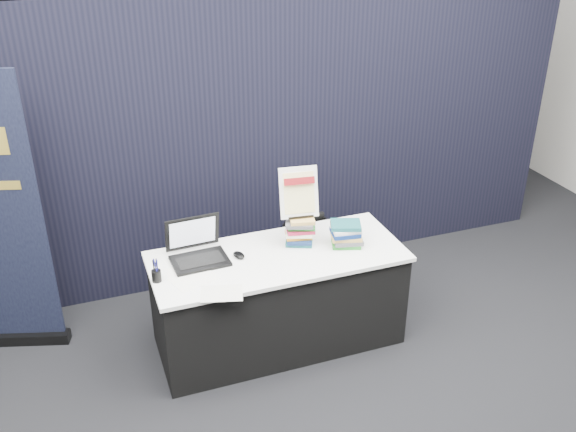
# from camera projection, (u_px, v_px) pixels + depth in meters

# --- Properties ---
(floor) EXTENTS (8.00, 8.00, 0.00)m
(floor) POSITION_uv_depth(u_px,v_px,m) (305.00, 387.00, 4.41)
(floor) COLOR black
(floor) RESTS_ON ground
(wall_back) EXTENTS (8.00, 0.02, 3.50)m
(wall_back) POSITION_uv_depth(u_px,v_px,m) (172.00, 23.00, 6.95)
(wall_back) COLOR #ABA8A1
(wall_back) RESTS_ON floor
(drape_partition) EXTENTS (6.00, 0.08, 2.40)m
(drape_partition) POSITION_uv_depth(u_px,v_px,m) (235.00, 145.00, 5.19)
(drape_partition) COLOR black
(drape_partition) RESTS_ON floor
(display_table) EXTENTS (1.80, 0.75, 0.75)m
(display_table) POSITION_uv_depth(u_px,v_px,m) (278.00, 299.00, 4.69)
(display_table) COLOR black
(display_table) RESTS_ON floor
(laptop) EXTENTS (0.40, 0.32, 0.29)m
(laptop) POSITION_uv_depth(u_px,v_px,m) (198.00, 250.00, 4.44)
(laptop) COLOR black
(laptop) RESTS_ON display_table
(mouse) EXTENTS (0.09, 0.12, 0.03)m
(mouse) POSITION_uv_depth(u_px,v_px,m) (239.00, 255.00, 4.49)
(mouse) COLOR black
(mouse) RESTS_ON display_table
(brochure_left) EXTENTS (0.27, 0.20, 0.00)m
(brochure_left) POSITION_uv_depth(u_px,v_px,m) (187.00, 273.00, 4.30)
(brochure_left) COLOR white
(brochure_left) RESTS_ON display_table
(brochure_mid) EXTENTS (0.31, 0.26, 0.00)m
(brochure_mid) POSITION_uv_depth(u_px,v_px,m) (222.00, 293.00, 4.09)
(brochure_mid) COLOR silver
(brochure_mid) RESTS_ON display_table
(brochure_right) EXTENTS (0.34, 0.28, 0.00)m
(brochure_right) POSITION_uv_depth(u_px,v_px,m) (194.00, 279.00, 4.24)
(brochure_right) COLOR white
(brochure_right) RESTS_ON display_table
(pen_cup) EXTENTS (0.07, 0.07, 0.08)m
(pen_cup) POSITION_uv_depth(u_px,v_px,m) (156.00, 276.00, 4.20)
(pen_cup) COLOR black
(pen_cup) RESTS_ON display_table
(book_stack_tall) EXTENTS (0.23, 0.20, 0.21)m
(book_stack_tall) POSITION_uv_depth(u_px,v_px,m) (300.00, 230.00, 4.63)
(book_stack_tall) COLOR #165053
(book_stack_tall) RESTS_ON display_table
(book_stack_short) EXTENTS (0.24, 0.20, 0.17)m
(book_stack_short) POSITION_uv_depth(u_px,v_px,m) (346.00, 234.00, 4.61)
(book_stack_short) COLOR #217C26
(book_stack_short) RESTS_ON display_table
(info_sign) EXTENTS (0.29, 0.16, 0.38)m
(info_sign) POSITION_uv_depth(u_px,v_px,m) (299.00, 193.00, 4.52)
(info_sign) COLOR black
(info_sign) RESTS_ON book_stack_tall
(stacking_chair) EXTENTS (0.41, 0.41, 0.79)m
(stacking_chair) POSITION_uv_depth(u_px,v_px,m) (310.00, 264.00, 5.00)
(stacking_chair) COLOR black
(stacking_chair) RESTS_ON floor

